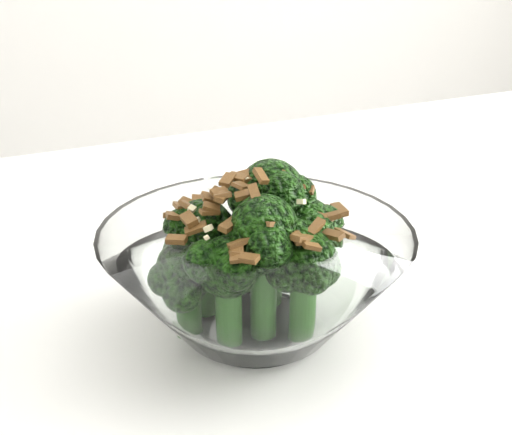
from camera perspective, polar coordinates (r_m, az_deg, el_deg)
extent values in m
cube|color=white|center=(0.71, 6.41, -3.57)|extent=(1.35, 1.04, 0.04)
cylinder|color=white|center=(1.42, 17.73, -6.83)|extent=(0.04, 0.04, 0.71)
cylinder|color=white|center=(0.56, 0.00, -8.79)|extent=(0.09, 0.09, 0.01)
cylinder|color=#225215|center=(0.51, -2.20, -7.71)|extent=(0.02, 0.02, 0.05)
sphere|color=#1B490D|center=(0.49, -2.27, -3.99)|extent=(0.04, 0.04, 0.04)
cylinder|color=#225215|center=(0.55, -4.15, -5.01)|extent=(0.02, 0.02, 0.06)
sphere|color=#1B490D|center=(0.53, -4.28, -1.11)|extent=(0.05, 0.05, 0.05)
cylinder|color=#225215|center=(0.53, -5.43, -7.30)|extent=(0.02, 0.02, 0.04)
sphere|color=#1B490D|center=(0.51, -5.57, -4.21)|extent=(0.04, 0.04, 0.04)
cylinder|color=#225215|center=(0.55, 3.81, -4.89)|extent=(0.02, 0.02, 0.06)
sphere|color=#1B490D|center=(0.53, 3.94, -0.87)|extent=(0.05, 0.05, 0.05)
cylinder|color=#225215|center=(0.51, 0.61, -5.99)|extent=(0.02, 0.02, 0.08)
sphere|color=#1B490D|center=(0.49, 0.63, -0.89)|extent=(0.05, 0.05, 0.05)
cylinder|color=#225215|center=(0.51, 3.75, -7.27)|extent=(0.02, 0.02, 0.05)
sphere|color=#1B490D|center=(0.49, 3.87, -3.40)|extent=(0.05, 0.05, 0.05)
cylinder|color=#225215|center=(0.55, 1.16, -3.13)|extent=(0.02, 0.02, 0.08)
sphere|color=#1B490D|center=(0.53, 1.20, 2.04)|extent=(0.05, 0.05, 0.05)
cylinder|color=#225215|center=(0.58, 3.97, -4.03)|extent=(0.02, 0.02, 0.04)
sphere|color=#1B490D|center=(0.56, 4.06, -1.10)|extent=(0.04, 0.04, 0.04)
cylinder|color=#225215|center=(0.58, -0.45, -3.63)|extent=(0.02, 0.02, 0.05)
sphere|color=#1B490D|center=(0.57, -0.46, -0.62)|extent=(0.04, 0.04, 0.04)
cube|color=brown|center=(0.51, -6.31, 0.08)|extent=(0.02, 0.01, 0.01)
cube|color=brown|center=(0.53, -6.04, 0.89)|extent=(0.01, 0.02, 0.01)
cube|color=brown|center=(0.51, -2.29, 3.05)|extent=(0.01, 0.02, 0.01)
cube|color=brown|center=(0.48, 0.91, 0.94)|extent=(0.02, 0.01, 0.01)
cube|color=brown|center=(0.47, -1.26, -2.00)|extent=(0.02, 0.01, 0.01)
cube|color=brown|center=(0.50, 4.97, -0.25)|extent=(0.02, 0.02, 0.01)
cube|color=brown|center=(0.54, 2.30, 2.54)|extent=(0.01, 0.02, 0.01)
cube|color=brown|center=(0.48, -0.15, 2.05)|extent=(0.01, 0.01, 0.01)
cube|color=brown|center=(0.49, -1.02, 1.81)|extent=(0.01, 0.01, 0.01)
cube|color=brown|center=(0.54, 4.96, 0.93)|extent=(0.02, 0.02, 0.01)
cube|color=brown|center=(0.50, -2.97, 2.06)|extent=(0.01, 0.01, 0.01)
cube|color=brown|center=(0.55, -4.75, 1.14)|extent=(0.02, 0.02, 0.01)
cube|color=brown|center=(0.49, 4.80, -0.77)|extent=(0.02, 0.02, 0.01)
cube|color=brown|center=(0.55, -1.81, 2.62)|extent=(0.02, 0.01, 0.01)
cube|color=brown|center=(0.53, 6.69, 0.63)|extent=(0.01, 0.02, 0.01)
cube|color=brown|center=(0.49, -3.59, 0.83)|extent=(0.01, 0.01, 0.01)
cube|color=brown|center=(0.52, 3.18, 2.35)|extent=(0.01, 0.01, 0.01)
cube|color=brown|center=(0.53, -5.43, 1.18)|extent=(0.01, 0.01, 0.01)
cube|color=brown|center=(0.52, 1.46, 2.77)|extent=(0.01, 0.02, 0.01)
cube|color=brown|center=(0.47, 3.34, -1.65)|extent=(0.01, 0.01, 0.01)
cube|color=brown|center=(0.49, 6.18, -1.39)|extent=(0.01, 0.02, 0.01)
cube|color=brown|center=(0.55, -2.83, 2.04)|extent=(0.02, 0.01, 0.01)
cube|color=brown|center=(0.53, 3.85, 2.18)|extent=(0.02, 0.01, 0.01)
cube|color=brown|center=(0.55, 1.96, 1.99)|extent=(0.02, 0.01, 0.01)
cube|color=brown|center=(0.47, 1.36, -0.48)|extent=(0.02, 0.02, 0.01)
cube|color=brown|center=(0.49, -3.73, 0.46)|extent=(0.02, 0.01, 0.01)
cube|color=brown|center=(0.52, -5.32, 0.84)|extent=(0.02, 0.02, 0.01)
cube|color=brown|center=(0.52, 5.97, 0.12)|extent=(0.01, 0.02, 0.01)
cube|color=brown|center=(0.47, 4.46, -2.29)|extent=(0.01, 0.01, 0.01)
cube|color=brown|center=(0.50, -1.20, 2.58)|extent=(0.02, 0.02, 0.01)
cube|color=brown|center=(0.46, -0.53, -3.29)|extent=(0.01, 0.01, 0.01)
cube|color=brown|center=(0.56, -4.31, 1.44)|extent=(0.02, 0.01, 0.01)
cube|color=brown|center=(0.51, 1.91, 3.15)|extent=(0.01, 0.02, 0.01)
cube|color=brown|center=(0.53, 3.18, 2.13)|extent=(0.01, 0.02, 0.01)
cube|color=brown|center=(0.46, -1.21, -3.01)|extent=(0.02, 0.01, 0.01)
cube|color=brown|center=(0.49, -2.70, 1.74)|extent=(0.01, 0.01, 0.01)
cube|color=brown|center=(0.47, 3.66, -1.63)|extent=(0.02, 0.02, 0.01)
cube|color=brown|center=(0.51, 7.07, -1.28)|extent=(0.02, 0.02, 0.01)
cube|color=brown|center=(0.46, -1.55, -2.93)|extent=(0.01, 0.02, 0.01)
cube|color=brown|center=(0.49, -4.84, -0.87)|extent=(0.02, 0.01, 0.01)
cube|color=brown|center=(0.53, -6.97, 0.15)|extent=(0.01, 0.01, 0.01)
cube|color=brown|center=(0.54, -2.99, 1.96)|extent=(0.01, 0.01, 0.01)
cube|color=brown|center=(0.48, -2.16, -0.60)|extent=(0.02, 0.02, 0.01)
cube|color=brown|center=(0.49, -6.38, -1.76)|extent=(0.02, 0.01, 0.01)
cube|color=brown|center=(0.52, -0.83, 3.32)|extent=(0.01, 0.01, 0.01)
cube|color=brown|center=(0.48, 0.59, -0.36)|extent=(0.01, 0.02, 0.01)
cube|color=brown|center=(0.50, -3.58, 1.58)|extent=(0.01, 0.01, 0.01)
cube|color=brown|center=(0.49, -2.75, 1.66)|extent=(0.01, 0.02, 0.01)
cube|color=brown|center=(0.54, 2.41, 2.50)|extent=(0.02, 0.01, 0.01)
cube|color=brown|center=(0.52, -1.50, 3.28)|extent=(0.02, 0.02, 0.00)
cube|color=brown|center=(0.51, 5.90, 0.07)|extent=(0.02, 0.01, 0.01)
cube|color=brown|center=(0.50, 0.39, 3.35)|extent=(0.01, 0.02, 0.01)
cube|color=brown|center=(0.50, -5.38, -0.14)|extent=(0.01, 0.02, 0.01)
cube|color=beige|center=(0.56, -1.76, 2.41)|extent=(0.01, 0.01, 0.01)
cube|color=beige|center=(0.50, -4.76, -0.23)|extent=(0.01, 0.01, 0.01)
cube|color=beige|center=(0.47, 0.15, -0.47)|extent=(0.01, 0.01, 0.01)
cube|color=beige|center=(0.56, 2.66, 2.52)|extent=(0.01, 0.01, 0.00)
cube|color=beige|center=(0.55, -3.46, 2.16)|extent=(0.01, 0.01, 0.00)
cube|color=beige|center=(0.53, 6.35, 0.28)|extent=(0.01, 0.01, 0.01)
cube|color=beige|center=(0.46, 0.24, -2.84)|extent=(0.00, 0.00, 0.00)
cube|color=beige|center=(0.47, -3.98, -1.61)|extent=(0.00, 0.00, 0.00)
cube|color=beige|center=(0.54, 4.14, 2.18)|extent=(0.00, 0.00, 0.00)
cube|color=beige|center=(0.50, 3.65, 1.28)|extent=(0.01, 0.01, 0.01)
cube|color=beige|center=(0.51, -3.99, 1.61)|extent=(0.00, 0.00, 0.00)
cube|color=beige|center=(0.50, -5.15, 0.69)|extent=(0.01, 0.01, 0.01)
cube|color=beige|center=(0.54, 0.28, 2.89)|extent=(0.01, 0.01, 0.00)
cube|color=beige|center=(0.48, -3.84, -0.87)|extent=(0.01, 0.01, 0.01)
cube|color=beige|center=(0.51, -3.59, 1.70)|extent=(0.01, 0.01, 0.00)
cube|color=beige|center=(0.51, -0.80, 3.12)|extent=(0.00, 0.00, 0.00)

